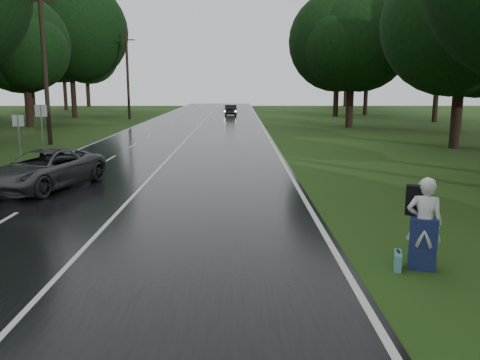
% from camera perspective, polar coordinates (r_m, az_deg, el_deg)
% --- Properties ---
extents(ground, '(160.00, 160.00, 0.00)m').
position_cam_1_polar(ground, '(12.25, -17.43, -7.63)').
color(ground, '#234213').
rests_on(ground, ground).
extents(road, '(12.00, 140.00, 0.04)m').
position_cam_1_polar(road, '(31.52, -6.79, 3.97)').
color(road, black).
rests_on(road, ground).
extents(lane_center, '(0.12, 140.00, 0.01)m').
position_cam_1_polar(lane_center, '(31.51, -6.79, 4.02)').
color(lane_center, silver).
rests_on(lane_center, road).
extents(grey_car, '(3.77, 5.55, 1.41)m').
position_cam_1_polar(grey_car, '(19.48, -21.61, 1.15)').
color(grey_car, '#414446').
rests_on(grey_car, road).
extents(far_car, '(1.61, 4.05, 1.31)m').
position_cam_1_polar(far_car, '(61.80, -1.10, 8.05)').
color(far_car, black).
rests_on(far_car, road).
extents(hitchhiker, '(0.82, 0.79, 1.95)m').
position_cam_1_polar(hitchhiker, '(10.96, 20.33, -5.05)').
color(hitchhiker, silver).
rests_on(hitchhiker, ground).
extents(suitcase, '(0.28, 0.53, 0.36)m').
position_cam_1_polar(suitcase, '(10.98, 17.68, -8.83)').
color(suitcase, teal).
rests_on(suitcase, ground).
extents(utility_pole_mid, '(1.80, 0.28, 9.80)m').
position_cam_1_polar(utility_pole_mid, '(34.24, -20.96, 3.84)').
color(utility_pole_mid, black).
rests_on(utility_pole_mid, ground).
extents(utility_pole_far, '(1.80, 0.28, 9.49)m').
position_cam_1_polar(utility_pole_far, '(56.90, -12.59, 6.84)').
color(utility_pole_far, black).
rests_on(utility_pole_far, ground).
extents(road_sign_a, '(0.56, 0.10, 2.33)m').
position_cam_1_polar(road_sign_a, '(26.96, -23.84, 1.90)').
color(road_sign_a, white).
rests_on(road_sign_a, ground).
extents(road_sign_b, '(0.65, 0.10, 2.71)m').
position_cam_1_polar(road_sign_b, '(29.64, -21.61, 2.80)').
color(road_sign_b, white).
rests_on(road_sign_b, ground).
extents(tree_left_e, '(7.84, 7.84, 12.24)m').
position_cam_1_polar(tree_left_e, '(49.28, -22.95, 5.65)').
color(tree_left_e, black).
rests_on(tree_left_e, ground).
extents(tree_left_f, '(10.53, 10.53, 16.45)m').
position_cam_1_polar(tree_left_f, '(61.22, -18.45, 6.82)').
color(tree_left_f, black).
rests_on(tree_left_f, ground).
extents(tree_right_d, '(7.89, 7.89, 12.33)m').
position_cam_1_polar(tree_right_d, '(32.75, 23.33, 3.38)').
color(tree_right_d, black).
rests_on(tree_right_d, ground).
extents(tree_right_e, '(8.12, 8.12, 12.69)m').
position_cam_1_polar(tree_right_e, '(45.79, 12.40, 5.92)').
color(tree_right_e, black).
rests_on(tree_right_e, ground).
extents(tree_right_f, '(8.73, 8.73, 13.65)m').
position_cam_1_polar(tree_right_f, '(61.50, 10.90, 7.19)').
color(tree_right_f, black).
rests_on(tree_right_f, ground).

